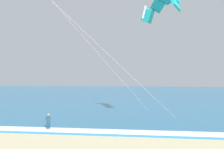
{
  "coord_description": "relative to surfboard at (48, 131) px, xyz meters",
  "views": [
    {
      "loc": [
        7.12,
        -8.05,
        5.16
      ],
      "look_at": [
        3.28,
        18.73,
        5.44
      ],
      "focal_mm": 42.3,
      "sensor_mm": 36.0,
      "label": 1
    }
  ],
  "objects": [
    {
      "name": "kite_primary",
      "position": [
        11.01,
        5.5,
        13.22
      ],
      "size": [
        12.68,
        8.25,
        13.21
      ],
      "color": "teal"
    },
    {
      "name": "sea",
      "position": [
        2.46,
        58.74,
        0.07
      ],
      "size": [
        200.0,
        120.0,
        0.2
      ],
      "primitive_type": "cube",
      "color": "teal",
      "rests_on": "ground"
    },
    {
      "name": "surf_foam",
      "position": [
        2.46,
        -0.26,
        0.19
      ],
      "size": [
        200.0,
        1.89,
        0.04
      ],
      "primitive_type": "cube",
      "color": "white",
      "rests_on": "sea"
    },
    {
      "name": "kitesurfer",
      "position": [
        -0.01,
        0.02,
        0.91
      ],
      "size": [
        0.66,
        0.66,
        1.69
      ],
      "color": "#143347",
      "rests_on": "ground"
    },
    {
      "name": "surfboard",
      "position": [
        0.0,
        0.0,
        0.0
      ],
      "size": [
        0.99,
        1.45,
        0.09
      ],
      "color": "#E04C38",
      "rests_on": "ground"
    }
  ]
}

